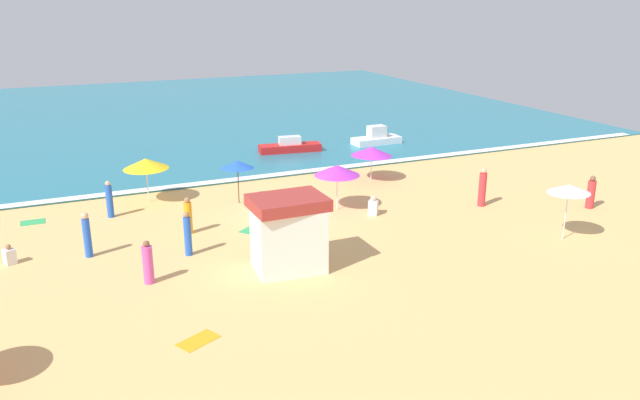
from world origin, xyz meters
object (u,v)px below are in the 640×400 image
(beach_umbrella_2, at_px, (569,189))
(beachgoer_1, at_px, (188,234))
(beachgoer_0, at_px, (591,193))
(small_boat_0, at_px, (290,147))
(beachgoer_8, at_px, (9,256))
(small_boat_1, at_px, (376,138))
(beachgoer_2, at_px, (109,200))
(beachgoer_3, at_px, (87,235))
(beach_umbrella_4, at_px, (146,164))
(beachgoer_5, at_px, (148,264))
(lifeguard_cabana, at_px, (288,233))
(beachgoer_7, at_px, (482,188))
(beachgoer_4, at_px, (188,216))
(beach_umbrella_3, at_px, (238,164))
(beach_umbrella_5, at_px, (372,151))
(beach_umbrella_0, at_px, (337,170))
(beachgoer_6, at_px, (373,206))

(beach_umbrella_2, bearing_deg, beachgoer_1, 162.48)
(beachgoer_0, height_order, small_boat_0, beachgoer_0)
(beachgoer_8, bearing_deg, small_boat_1, 28.10)
(beachgoer_2, bearing_deg, beachgoer_3, -106.52)
(beach_umbrella_4, relative_size, beachgoer_5, 1.93)
(lifeguard_cabana, height_order, small_boat_1, lifeguard_cabana)
(beachgoer_2, distance_m, small_boat_0, 14.34)
(beach_umbrella_4, bearing_deg, small_boat_0, 33.42)
(beach_umbrella_4, relative_size, beachgoer_7, 1.63)
(beachgoer_0, relative_size, beachgoer_4, 0.99)
(lifeguard_cabana, relative_size, beachgoer_2, 1.64)
(beachgoer_5, height_order, beachgoer_8, beachgoer_5)
(beach_umbrella_3, distance_m, beachgoer_7, 11.66)
(beach_umbrella_2, relative_size, beach_umbrella_5, 0.82)
(beachgoer_5, bearing_deg, beachgoer_8, 139.70)
(beachgoer_1, xyz_separation_m, small_boat_0, (9.62, 13.87, -0.42))
(beachgoer_1, bearing_deg, beachgoer_3, 158.46)
(beach_umbrella_0, relative_size, beach_umbrella_2, 1.25)
(beach_umbrella_0, height_order, beachgoer_6, beach_umbrella_0)
(beach_umbrella_5, relative_size, beachgoer_1, 1.64)
(beach_umbrella_0, relative_size, small_boat_1, 0.90)
(beachgoer_0, bearing_deg, beachgoer_7, 152.34)
(small_boat_1, bearing_deg, beachgoer_1, -139.11)
(beachgoer_3, height_order, beachgoer_5, beachgoer_3)
(beachgoer_6, height_order, small_boat_0, small_boat_0)
(lifeguard_cabana, bearing_deg, beach_umbrella_4, 108.22)
(beach_umbrella_5, bearing_deg, beach_umbrella_2, -74.18)
(beachgoer_1, relative_size, beachgoer_8, 2.25)
(beachgoer_6, height_order, small_boat_1, small_boat_1)
(beach_umbrella_3, bearing_deg, beach_umbrella_4, 154.40)
(beachgoer_2, distance_m, beachgoer_6, 11.90)
(beachgoer_8, bearing_deg, lifeguard_cabana, -26.57)
(beachgoer_0, distance_m, beachgoer_7, 5.04)
(beachgoer_8, bearing_deg, beach_umbrella_4, 42.32)
(beach_umbrella_0, relative_size, beachgoer_1, 1.68)
(beach_umbrella_0, relative_size, beachgoer_5, 1.87)
(beach_umbrella_0, height_order, beach_umbrella_3, beach_umbrella_0)
(beachgoer_2, distance_m, beachgoer_4, 4.44)
(beachgoer_1, bearing_deg, beachgoer_7, 1.27)
(beachgoer_3, bearing_deg, beach_umbrella_0, 6.19)
(beach_umbrella_0, bearing_deg, small_boat_0, 79.67)
(beachgoer_5, distance_m, beachgoer_7, 16.08)
(beachgoer_1, bearing_deg, beachgoer_0, -6.23)
(beach_umbrella_5, relative_size, beachgoer_0, 1.83)
(small_boat_0, bearing_deg, beachgoer_6, -93.89)
(lifeguard_cabana, bearing_deg, beachgoer_2, 121.51)
(beach_umbrella_2, bearing_deg, beachgoer_4, 153.66)
(beach_umbrella_2, distance_m, beach_umbrella_5, 11.35)
(beach_umbrella_4, xyz_separation_m, beachgoer_4, (0.83, -5.00, -1.17))
(beachgoer_6, bearing_deg, beachgoer_7, -9.96)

